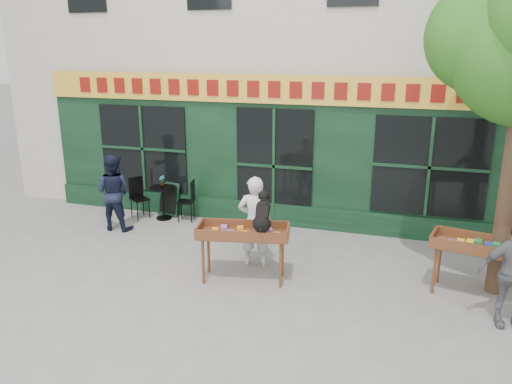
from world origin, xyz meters
TOP-DOWN VIEW (x-y plane):
  - ground at (0.00, 0.00)m, footprint 80.00×80.00m
  - building at (0.00, 5.97)m, footprint 14.00×7.26m
  - book_cart_center at (0.25, -0.52)m, footprint 1.59×0.89m
  - dog at (0.60, -0.57)m, footprint 0.45×0.65m
  - woman at (0.25, 0.13)m, footprint 0.67×0.51m
  - book_cart_right at (4.02, -0.00)m, footprint 1.60×0.92m
  - man_right at (4.32, -0.75)m, footprint 0.98×0.51m
  - bistro_table at (-2.54, 1.92)m, footprint 0.60×0.60m
  - bistro_chair_left at (-3.16, 1.87)m, footprint 0.50×0.50m
  - bistro_chair_right at (-1.90, 1.99)m, footprint 0.43×0.43m
  - potted_plant at (-2.54, 1.92)m, footprint 0.17×0.14m
  - man_left at (-3.24, 1.02)m, footprint 0.84×0.66m
  - chalkboard at (-2.54, 2.19)m, footprint 0.59×0.30m

SIDE VIEW (x-z plane):
  - ground at x=0.00m, z-range 0.00..0.00m
  - chalkboard at x=-2.54m, z-range 0.01..0.79m
  - bistro_table at x=-2.54m, z-range 0.16..0.92m
  - bistro_chair_left at x=-3.16m, z-range 0.08..1.03m
  - bistro_chair_right at x=-1.90m, z-range 0.08..1.03m
  - man_right at x=4.32m, z-range 0.00..1.59m
  - book_cart_center at x=0.25m, z-range 0.33..1.32m
  - book_cart_right at x=4.02m, z-range 0.33..1.32m
  - man_left at x=-3.24m, z-range 0.00..1.67m
  - woman at x=0.25m, z-range 0.00..1.67m
  - potted_plant at x=-2.54m, z-range 0.76..1.04m
  - dog at x=0.60m, z-range 0.99..1.59m
  - building at x=0.00m, z-range -0.03..9.97m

